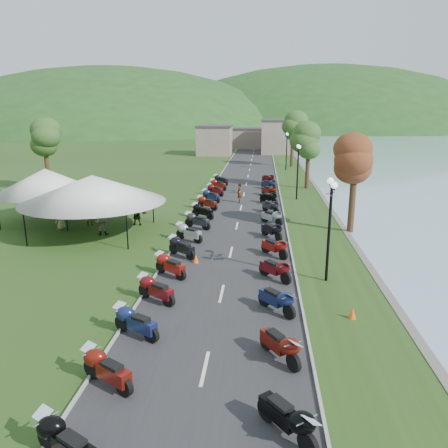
{
  "coord_description": "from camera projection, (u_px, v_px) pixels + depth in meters",
  "views": [
    {
      "loc": [
        1.72,
        -2.49,
        8.26
      ],
      "look_at": [
        -0.56,
        23.62,
        1.3
      ],
      "focal_mm": 35.0,
      "sensor_mm": 36.0,
      "label": 1
    }
  ],
  "objects": [
    {
      "name": "moto_row_right",
      "position": [
        272.0,
        238.0,
        26.78
      ],
      "size": [
        2.6,
        49.09,
        1.1
      ],
      "primitive_type": null,
      "color": "#331411",
      "rests_on": "ground"
    },
    {
      "name": "moto_row_left",
      "position": [
        186.0,
        240.0,
        26.39
      ],
      "size": [
        2.6,
        47.92,
        1.1
      ],
      "primitive_type": null,
      "color": "#331411",
      "rests_on": "ground"
    },
    {
      "name": "pedestrian_b",
      "position": [
        102.0,
        235.0,
        29.45
      ],
      "size": [
        0.91,
        0.59,
        1.76
      ],
      "primitive_type": "imported",
      "rotation": [
        0.0,
        0.0,
        3.29
      ],
      "color": "slate",
      "rests_on": "ground"
    },
    {
      "name": "road",
      "position": [
        244.0,
        194.0,
        43.18
      ],
      "size": [
        7.0,
        120.0,
        0.02
      ],
      "primitive_type": "cube",
      "color": "#2D2D2F",
      "rests_on": "ground"
    },
    {
      "name": "pedestrian_c",
      "position": [
        103.0,
        216.0,
        34.41
      ],
      "size": [
        1.05,
        1.28,
        1.85
      ],
      "primitive_type": "imported",
      "rotation": [
        0.0,
        0.0,
        5.26
      ],
      "color": "slate",
      "rests_on": "ground"
    },
    {
      "name": "pedestrian_a",
      "position": [
        90.0,
        225.0,
        31.88
      ],
      "size": [
        0.77,
        0.76,
        1.72
      ],
      "primitive_type": "imported",
      "rotation": [
        0.0,
        0.0,
        0.73
      ],
      "color": "slate",
      "rests_on": "ground"
    },
    {
      "name": "far_building",
      "position": [
        244.0,
        138.0,
        86.03
      ],
      "size": [
        18.0,
        16.0,
        5.0
      ],
      "primitive_type": "cube",
      "color": "gray",
      "rests_on": "ground"
    },
    {
      "name": "hills_backdrop",
      "position": [
        259.0,
        127.0,
        197.23
      ],
      "size": [
        360.0,
        120.0,
        76.0
      ],
      "primitive_type": null,
      "color": "#285621",
      "rests_on": "ground"
    },
    {
      "name": "vendor_tent_main",
      "position": [
        94.0,
        205.0,
        29.26
      ],
      "size": [
        6.4,
        6.4,
        4.0
      ],
      "primitive_type": null,
      "color": "white",
      "rests_on": "ground"
    },
    {
      "name": "tree_lakeside",
      "position": [
        354.0,
        175.0,
        29.17
      ],
      "size": [
        2.86,
        2.86,
        7.94
      ],
      "primitive_type": null,
      "color": "#3A6226",
      "rests_on": "ground"
    },
    {
      "name": "vendor_tent_side",
      "position": [
        48.0,
        195.0,
        32.36
      ],
      "size": [
        4.91,
        4.91,
        4.0
      ],
      "primitive_type": null,
      "color": "white",
      "rests_on": "ground"
    }
  ]
}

